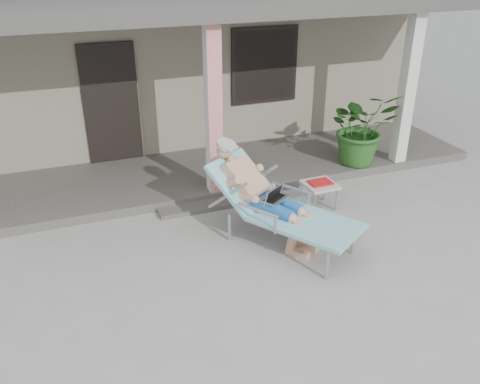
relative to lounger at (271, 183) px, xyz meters
name	(u,v)px	position (x,y,z in m)	size (l,w,h in m)	color
ground	(267,269)	(-0.32, -0.66, -0.87)	(60.00, 60.00, 0.00)	#9E9E99
house	(153,47)	(-0.32, 5.84, 0.79)	(10.40, 5.40, 3.30)	gray
porch_deck	(201,173)	(-0.32, 2.34, -0.80)	(10.00, 2.00, 0.15)	#605B56
porch_overhang	(195,12)	(-0.32, 2.29, 1.91)	(10.00, 2.30, 2.85)	silver
porch_step	(221,204)	(-0.32, 1.19, -0.84)	(2.00, 0.30, 0.07)	#605B56
lounger	(271,183)	(0.00, 0.00, 0.00)	(1.82, 2.21, 1.42)	#B7B7BC
side_table	(320,186)	(1.11, 0.62, -0.50)	(0.50, 0.50, 0.44)	beige
potted_palm	(362,127)	(2.46, 1.66, -0.06)	(1.20, 1.04, 1.33)	#26591E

